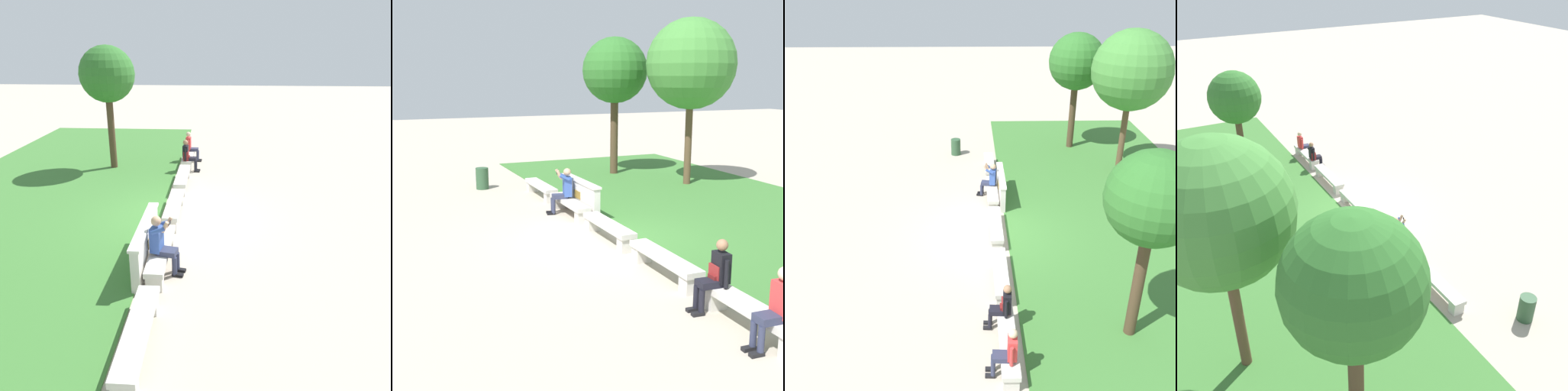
% 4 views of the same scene
% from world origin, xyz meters
% --- Properties ---
extents(ground_plane, '(80.00, 80.00, 0.00)m').
position_xyz_m(ground_plane, '(0.00, 0.00, 0.00)').
color(ground_plane, '#B2A593').
extents(grass_strip, '(24.69, 8.00, 0.03)m').
position_xyz_m(grass_strip, '(0.00, 4.38, 0.01)').
color(grass_strip, '#3D7533').
rests_on(grass_strip, ground).
extents(bench_main, '(2.24, 0.40, 0.45)m').
position_xyz_m(bench_main, '(-5.23, 0.00, 0.31)').
color(bench_main, beige).
rests_on(bench_main, ground).
extents(bench_near, '(2.24, 0.40, 0.45)m').
position_xyz_m(bench_near, '(-2.61, 0.00, 0.31)').
color(bench_near, beige).
rests_on(bench_near, ground).
extents(bench_mid, '(2.24, 0.40, 0.45)m').
position_xyz_m(bench_mid, '(-0.00, 0.00, 0.31)').
color(bench_mid, beige).
rests_on(bench_mid, ground).
extents(bench_far, '(2.24, 0.40, 0.45)m').
position_xyz_m(bench_far, '(2.61, 0.00, 0.31)').
color(bench_far, beige).
rests_on(bench_far, ground).
extents(bench_end, '(2.24, 0.40, 0.45)m').
position_xyz_m(bench_end, '(5.23, 0.00, 0.31)').
color(bench_end, beige).
rests_on(bench_end, ground).
extents(backrest_wall_with_plaque, '(2.43, 0.24, 1.01)m').
position_xyz_m(backrest_wall_with_plaque, '(-2.61, 0.34, 0.52)').
color(backrest_wall_with_plaque, beige).
rests_on(backrest_wall_with_plaque, ground).
extents(person_photographer, '(0.52, 0.77, 1.32)m').
position_xyz_m(person_photographer, '(-2.91, -0.08, 0.74)').
color(person_photographer, black).
rests_on(person_photographer, ground).
extents(person_distant, '(0.48, 0.69, 1.26)m').
position_xyz_m(person_distant, '(4.36, -0.07, 0.67)').
color(person_distant, black).
rests_on(person_distant, ground).
extents(person_companion, '(0.48, 0.68, 1.26)m').
position_xyz_m(person_companion, '(5.82, -0.07, 0.67)').
color(person_companion, black).
rests_on(person_companion, ground).
extents(backpack, '(0.28, 0.24, 0.43)m').
position_xyz_m(backpack, '(4.33, 0.00, 0.63)').
color(backpack, maroon).
rests_on(backpack, bench_end).
extents(tree_behind_wall, '(3.17, 3.17, 5.90)m').
position_xyz_m(tree_behind_wall, '(-5.14, 5.59, 4.29)').
color(tree_behind_wall, brown).
rests_on(tree_behind_wall, ground).
extents(tree_left_background, '(2.09, 2.09, 4.70)m').
position_xyz_m(tree_left_background, '(4.64, 3.00, 3.61)').
color(tree_left_background, '#4C3826').
rests_on(tree_left_background, ground).
extents(tree_right_background, '(2.56, 2.56, 5.39)m').
position_xyz_m(tree_right_background, '(-8.17, 4.08, 4.07)').
color(tree_right_background, '#4C3826').
rests_on(tree_right_background, ground).
extents(trash_bin, '(0.44, 0.44, 0.75)m').
position_xyz_m(trash_bin, '(-7.27, -1.49, 0.38)').
color(trash_bin, '#2D5133').
rests_on(trash_bin, ground).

